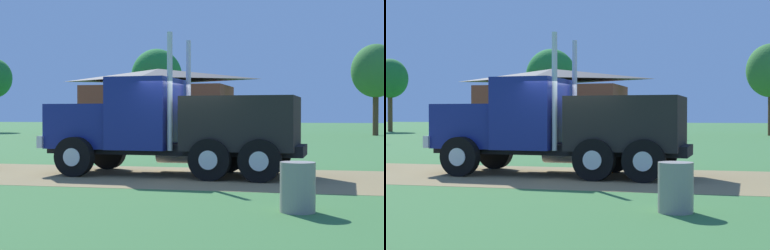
% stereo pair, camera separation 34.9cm
% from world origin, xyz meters
% --- Properties ---
extents(ground_plane, '(200.00, 200.00, 0.00)m').
position_xyz_m(ground_plane, '(0.00, 0.00, 0.00)').
color(ground_plane, '#396D37').
extents(dirt_track, '(120.00, 5.21, 0.01)m').
position_xyz_m(dirt_track, '(0.00, 0.00, 0.00)').
color(dirt_track, olive).
rests_on(dirt_track, ground_plane).
extents(truck_foreground_white, '(7.17, 2.87, 3.76)m').
position_xyz_m(truck_foreground_white, '(-0.56, 0.42, 1.31)').
color(truck_foreground_white, black).
rests_on(truck_foreground_white, ground_plane).
extents(steel_barrel, '(0.60, 0.60, 0.85)m').
position_xyz_m(steel_barrel, '(2.87, -4.90, 0.42)').
color(steel_barrel, gray).
rests_on(steel_barrel, ground_plane).
extents(shed_building, '(10.97, 6.20, 5.01)m').
position_xyz_m(shed_building, '(-8.15, 25.99, 2.41)').
color(shed_building, brown).
rests_on(shed_building, ground_plane).
extents(tree_mid, '(4.49, 4.49, 7.42)m').
position_xyz_m(tree_mid, '(-10.52, 33.97, 4.93)').
color(tree_mid, '#513823').
rests_on(tree_mid, ground_plane).
extents(tree_right, '(3.80, 3.80, 7.15)m').
position_xyz_m(tree_right, '(7.77, 32.09, 5.03)').
color(tree_right, '#513823').
rests_on(tree_right, ground_plane).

